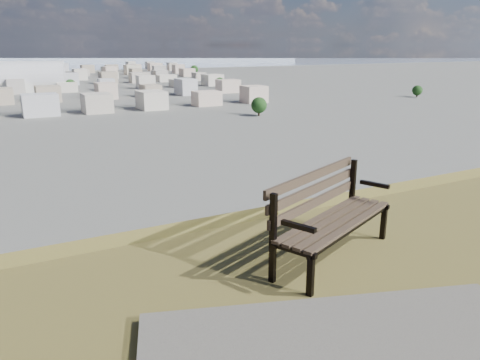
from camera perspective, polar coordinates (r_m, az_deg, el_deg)
park_bench at (r=4.66m, az=10.67°, el=-3.73°), size 1.69×1.12×0.85m
arena at (r=314.83m, az=-25.68°, el=10.67°), size 59.38×33.70×23.62m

